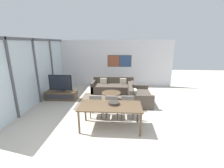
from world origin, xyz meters
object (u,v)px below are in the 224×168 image
at_px(tv_console, 61,95).
at_px(television, 60,83).
at_px(sofa_main, 113,87).
at_px(dining_chair_centre, 112,105).
at_px(dining_chair_right, 127,105).
at_px(fruit_bowl, 114,103).
at_px(sofa_side, 138,97).
at_px(coffee_table, 111,95).
at_px(dining_chair_left, 96,104).
at_px(dining_table, 110,107).

bearing_deg(tv_console, television, 90.00).
distance_m(sofa_main, dining_chair_centre, 3.00).
bearing_deg(dining_chair_right, fruit_bowl, -125.91).
bearing_deg(sofa_side, coffee_table, 88.00).
xyz_separation_m(television, sofa_side, (3.57, -0.10, -0.54)).
bearing_deg(dining_chair_centre, fruit_bowl, -79.92).
height_order(sofa_main, fruit_bowl, fruit_bowl).
bearing_deg(sofa_main, fruit_bowl, -86.21).
xyz_separation_m(dining_chair_left, dining_chair_right, (1.10, 0.04, 0.00)).
relative_size(dining_chair_centre, dining_chair_right, 1.00).
relative_size(coffee_table, dining_table, 0.46).
distance_m(dining_chair_centre, dining_chair_right, 0.55).
bearing_deg(television, fruit_bowl, -40.42).
height_order(coffee_table, dining_chair_right, dining_chair_right).
xyz_separation_m(sofa_side, fruit_bowl, (-0.96, -2.12, 0.55)).
distance_m(dining_chair_right, fruit_bowl, 0.83).
height_order(dining_chair_centre, fruit_bowl, dining_chair_centre).
height_order(dining_table, dining_chair_right, dining_chair_right).
distance_m(coffee_table, fruit_bowl, 2.23).
bearing_deg(coffee_table, sofa_side, -2.00).
bearing_deg(dining_table, sofa_main, 92.09).
height_order(tv_console, dining_chair_right, dining_chair_right).
distance_m(television, dining_chair_centre, 3.01).
xyz_separation_m(sofa_side, dining_chair_centre, (-1.06, -1.54, 0.23)).
height_order(tv_console, dining_table, dining_table).
xyz_separation_m(dining_chair_right, fruit_bowl, (-0.45, -0.62, 0.32)).
xyz_separation_m(television, coffee_table, (2.37, -0.06, -0.49)).
height_order(television, dining_table, television).
bearing_deg(dining_chair_left, television, 139.96).
xyz_separation_m(dining_table, fruit_bowl, (0.10, 0.08, 0.12)).
height_order(tv_console, coffee_table, same).
height_order(television, dining_chair_centre, television).
bearing_deg(dining_table, tv_console, 137.40).
relative_size(tv_console, fruit_bowl, 4.32).
bearing_deg(sofa_main, tv_console, -150.50).
height_order(sofa_side, fruit_bowl, fruit_bowl).
bearing_deg(fruit_bowl, dining_chair_left, 138.45).
bearing_deg(tv_console, dining_table, -42.60).
bearing_deg(tv_console, fruit_bowl, -40.41).
height_order(dining_chair_left, dining_chair_centre, same).
bearing_deg(coffee_table, sofa_main, 90.00).
bearing_deg(coffee_table, dining_chair_left, -104.85).
distance_m(sofa_main, coffee_table, 1.40).
relative_size(television, sofa_side, 0.66).
bearing_deg(dining_table, dining_chair_left, 129.78).
height_order(television, sofa_main, television).
bearing_deg(dining_chair_centre, sofa_main, 92.55).
bearing_deg(dining_table, sofa_side, 64.25).
bearing_deg(television, dining_chair_centre, -33.27).
bearing_deg(sofa_side, sofa_main, 39.63).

